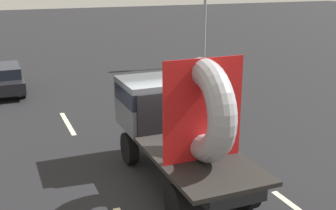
% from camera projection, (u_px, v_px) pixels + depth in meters
% --- Properties ---
extents(ground_plane, '(120.00, 120.00, 0.00)m').
position_uv_depth(ground_plane, '(168.00, 179.00, 11.18)').
color(ground_plane, black).
extents(flatbed_truck, '(2.02, 5.25, 3.43)m').
position_uv_depth(flatbed_truck, '(175.00, 117.00, 10.88)').
color(flatbed_truck, black).
rests_on(flatbed_truck, ground_plane).
extents(distant_sedan, '(1.65, 3.84, 1.25)m').
position_uv_depth(distant_sedan, '(3.00, 78.00, 19.07)').
color(distant_sedan, black).
rests_on(distant_sedan, ground_plane).
extents(traffic_light, '(0.42, 0.36, 5.50)m').
position_uv_depth(traffic_light, '(205.00, 2.00, 23.85)').
color(traffic_light, gray).
rests_on(traffic_light, ground_plane).
extents(lane_dash_left_far, '(0.16, 2.56, 0.01)m').
position_uv_depth(lane_dash_left_far, '(68.00, 123.00, 15.33)').
color(lane_dash_left_far, beige).
rests_on(lane_dash_left_far, ground_plane).
extents(lane_dash_right_far, '(0.16, 2.33, 0.01)m').
position_uv_depth(lane_dash_right_far, '(162.00, 108.00, 17.02)').
color(lane_dash_right_far, beige).
rests_on(lane_dash_right_far, ground_plane).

